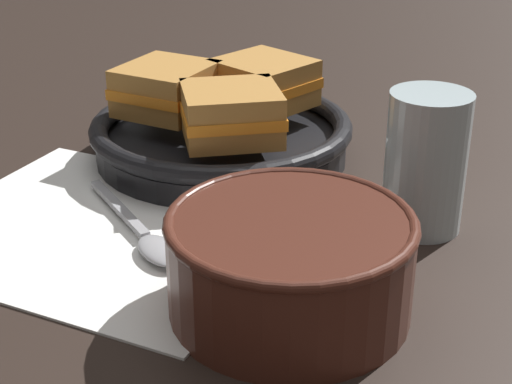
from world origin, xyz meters
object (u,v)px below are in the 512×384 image
object	(u,v)px
spoon	(148,238)
drinking_glass	(426,162)
skillet	(222,136)
sandwich_near_left	(264,82)
soup_bowl	(290,258)
sandwich_near_right	(167,89)
sandwich_far_left	(231,114)

from	to	relation	value
spoon	drinking_glass	size ratio (longest dim) A/B	1.42
skillet	sandwich_near_left	distance (m)	0.07
sandwich_near_left	soup_bowl	bearing A→B (deg)	-51.23
skillet	drinking_glass	xyz separation A→B (m)	(0.22, -0.02, 0.04)
spoon	soup_bowl	bearing A→B (deg)	20.35
soup_bowl	sandwich_near_right	distance (m)	0.30
spoon	sandwich_far_left	xyz separation A→B (m)	(-0.02, 0.14, 0.06)
spoon	sandwich_far_left	distance (m)	0.15
soup_bowl	sandwich_near_left	xyz separation A→B (m)	(-0.19, 0.24, 0.02)
skillet	sandwich_near_left	size ratio (longest dim) A/B	3.59
sandwich_near_left	sandwich_near_right	world-z (taller)	same
soup_bowl	sandwich_far_left	bearing A→B (deg)	137.85
soup_bowl	sandwich_near_right	xyz separation A→B (m)	(-0.25, 0.16, 0.02)
sandwich_near_right	sandwich_far_left	distance (m)	0.10
skillet	sandwich_near_right	world-z (taller)	sandwich_near_right
drinking_glass	sandwich_far_left	bearing A→B (deg)	-173.91
sandwich_near_right	drinking_glass	distance (m)	0.27
spoon	skillet	world-z (taller)	skillet
spoon	skillet	distance (m)	0.19
drinking_glass	sandwich_near_right	bearing A→B (deg)	179.81
spoon	sandwich_far_left	size ratio (longest dim) A/B	1.36
soup_bowl	sandwich_near_left	distance (m)	0.30
sandwich_far_left	soup_bowl	bearing A→B (deg)	-42.15
sandwich_far_left	skillet	bearing A→B (deg)	137.00
sandwich_near_left	drinking_glass	distance (m)	0.22
skillet	sandwich_far_left	distance (m)	0.07
skillet	sandwich_near_right	size ratio (longest dim) A/B	3.60
spoon	sandwich_near_right	size ratio (longest dim) A/B	1.66
spoon	sandwich_near_right	bearing A→B (deg)	150.46
skillet	soup_bowl	bearing A→B (deg)	-42.33
skillet	sandwich_far_left	bearing A→B (deg)	-43.00
spoon	skillet	bearing A→B (deg)	133.96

